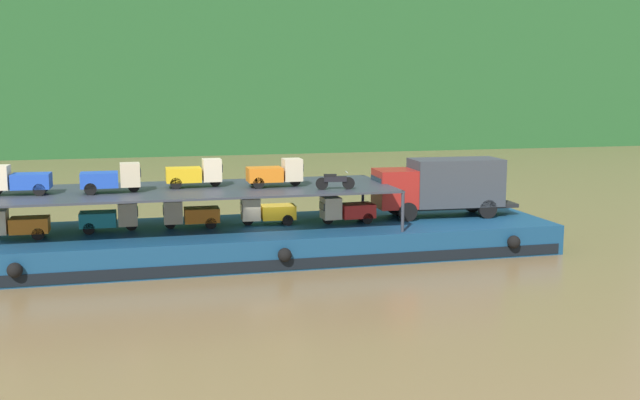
# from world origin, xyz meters

# --- Properties ---
(ground_plane) EXTENTS (400.00, 400.00, 0.00)m
(ground_plane) POSITION_xyz_m (0.00, 0.00, 0.00)
(ground_plane) COLOR brown
(cargo_barge) EXTENTS (28.82, 7.87, 1.50)m
(cargo_barge) POSITION_xyz_m (0.00, -0.02, 0.75)
(cargo_barge) COLOR navy
(cargo_barge) RESTS_ON ground
(covered_lorry) EXTENTS (7.92, 2.56, 3.10)m
(covered_lorry) POSITION_xyz_m (9.43, 0.30, 3.19)
(covered_lorry) COLOR maroon
(covered_lorry) RESTS_ON cargo_barge
(cargo_rack) EXTENTS (19.62, 6.56, 2.00)m
(cargo_rack) POSITION_xyz_m (-3.80, 0.00, 3.44)
(cargo_rack) COLOR #2D333D
(cargo_rack) RESTS_ON cargo_barge
(mini_truck_lower_stern) EXTENTS (2.75, 1.21, 1.38)m
(mini_truck_lower_stern) POSITION_xyz_m (-11.85, -0.38, 2.19)
(mini_truck_lower_stern) COLOR orange
(mini_truck_lower_stern) RESTS_ON cargo_barge
(mini_truck_lower_aft) EXTENTS (2.75, 1.22, 1.38)m
(mini_truck_lower_aft) POSITION_xyz_m (-7.73, 0.38, 2.19)
(mini_truck_lower_aft) COLOR teal
(mini_truck_lower_aft) RESTS_ON cargo_barge
(mini_truck_lower_mid) EXTENTS (2.76, 1.23, 1.38)m
(mini_truck_lower_mid) POSITION_xyz_m (-3.90, 0.38, 2.19)
(mini_truck_lower_mid) COLOR orange
(mini_truck_lower_mid) RESTS_ON cargo_barge
(mini_truck_lower_fore) EXTENTS (2.78, 1.26, 1.38)m
(mini_truck_lower_fore) POSITION_xyz_m (-0.06, 0.28, 2.19)
(mini_truck_lower_fore) COLOR gold
(mini_truck_lower_fore) RESTS_ON cargo_barge
(mini_truck_lower_bow) EXTENTS (2.78, 1.27, 1.38)m
(mini_truck_lower_bow) POSITION_xyz_m (3.95, -0.32, 2.19)
(mini_truck_lower_bow) COLOR red
(mini_truck_lower_bow) RESTS_ON cargo_barge
(mini_truck_upper_stern) EXTENTS (2.78, 1.27, 1.38)m
(mini_truck_upper_stern) POSITION_xyz_m (-11.70, -0.07, 4.19)
(mini_truck_upper_stern) COLOR #1E47B7
(mini_truck_upper_stern) RESTS_ON cargo_rack
(mini_truck_upper_mid) EXTENTS (2.76, 1.23, 1.38)m
(mini_truck_upper_mid) POSITION_xyz_m (-7.55, -0.42, 4.19)
(mini_truck_upper_mid) COLOR #1E47B7
(mini_truck_upper_mid) RESTS_ON cargo_rack
(mini_truck_upper_fore) EXTENTS (2.75, 1.22, 1.38)m
(mini_truck_upper_fore) POSITION_xyz_m (-3.60, 0.58, 4.19)
(mini_truck_upper_fore) COLOR gold
(mini_truck_upper_fore) RESTS_ON cargo_rack
(mini_truck_upper_bow) EXTENTS (2.75, 1.21, 1.38)m
(mini_truck_upper_bow) POSITION_xyz_m (0.30, -0.24, 4.19)
(mini_truck_upper_bow) COLOR orange
(mini_truck_upper_bow) RESTS_ON cargo_rack
(motorcycle_upper_port) EXTENTS (1.90, 0.55, 0.87)m
(motorcycle_upper_port) POSITION_xyz_m (2.88, -1.96, 3.93)
(motorcycle_upper_port) COLOR black
(motorcycle_upper_port) RESTS_ON cargo_rack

